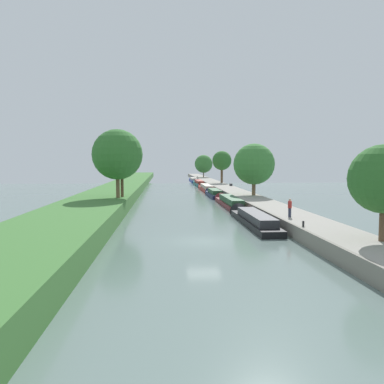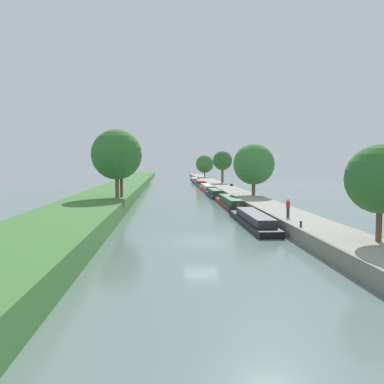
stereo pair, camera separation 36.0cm
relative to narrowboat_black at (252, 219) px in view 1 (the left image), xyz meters
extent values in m
plane|color=slate|center=(-5.53, -7.87, -0.51)|extent=(160.00, 160.00, 0.00)
cube|color=#3D7033|center=(-16.44, -7.87, 0.33)|extent=(7.38, 260.00, 1.68)
cube|color=gray|center=(3.69, -7.87, 0.03)|extent=(4.01, 260.00, 1.07)
cube|color=gray|center=(1.57, -7.87, 0.05)|extent=(0.25, 260.00, 1.12)
cube|color=black|center=(0.00, -0.83, -0.22)|extent=(2.02, 13.43, 0.57)
cube|color=#333338|center=(0.00, -1.50, 0.41)|extent=(1.66, 9.40, 0.69)
cone|color=black|center=(0.00, 6.49, -0.22)|extent=(1.92, 1.21, 1.92)
cube|color=maroon|center=(0.31, 14.43, -0.22)|extent=(1.91, 14.72, 0.57)
cube|color=#234C2D|center=(0.31, 13.70, 0.46)|extent=(1.56, 10.31, 0.78)
cone|color=maroon|center=(0.31, 22.37, -0.22)|extent=(1.81, 1.14, 1.81)
cube|color=#141E42|center=(0.08, 28.87, -0.19)|extent=(1.85, 10.54, 0.64)
cube|color=#234C2D|center=(0.08, 28.34, 0.48)|extent=(1.52, 7.38, 0.69)
cone|color=#141E42|center=(0.08, 34.69, -0.19)|extent=(1.76, 1.11, 1.76)
cube|color=maroon|center=(0.29, 43.30, -0.23)|extent=(1.88, 15.87, 0.56)
cube|color=#B2A893|center=(0.29, 42.51, 0.42)|extent=(1.54, 11.11, 0.72)
cone|color=maroon|center=(0.29, 51.80, -0.23)|extent=(1.79, 1.13, 1.79)
cube|color=#195B60|center=(0.36, 61.03, -0.15)|extent=(1.84, 14.98, 0.72)
cube|color=maroon|center=(0.36, 60.28, 0.53)|extent=(1.51, 10.49, 0.63)
cone|color=#195B60|center=(0.36, 69.07, -0.15)|extent=(1.75, 1.10, 1.75)
cube|color=#283D93|center=(0.26, 77.26, -0.14)|extent=(1.90, 12.41, 0.74)
cube|color=#B2A893|center=(0.26, 76.63, 0.52)|extent=(1.56, 8.69, 0.58)
cone|color=#283D93|center=(0.26, 84.03, -0.14)|extent=(1.81, 1.14, 1.81)
cylinder|color=brown|center=(4.93, -13.70, 1.91)|extent=(0.36, 0.36, 2.69)
sphere|color=#2D6628|center=(4.93, -13.70, 4.42)|extent=(4.26, 4.26, 4.26)
cylinder|color=brown|center=(4.72, 19.49, 2.02)|extent=(0.54, 0.54, 2.92)
sphere|color=#3D7F38|center=(4.72, 19.49, 5.14)|extent=(6.04, 6.04, 6.04)
cylinder|color=brown|center=(5.08, 53.27, 2.55)|extent=(0.54, 0.54, 3.98)
sphere|color=#2D6628|center=(5.08, 53.27, 5.78)|extent=(4.49, 4.49, 4.49)
cylinder|color=#4C3828|center=(4.24, 86.56, 1.91)|extent=(0.31, 0.31, 2.69)
sphere|color=#387533|center=(4.24, 86.56, 4.83)|extent=(5.72, 5.72, 5.72)
cylinder|color=brown|center=(-14.03, 10.35, 2.93)|extent=(0.45, 0.45, 3.52)
sphere|color=#33702D|center=(-14.03, 10.35, 6.35)|extent=(6.02, 6.02, 6.02)
cylinder|color=brown|center=(-13.63, 11.40, 2.94)|extent=(0.37, 0.37, 3.54)
sphere|color=#2D6628|center=(-13.63, 11.40, 5.94)|extent=(4.47, 4.47, 4.47)
cylinder|color=#282D42|center=(2.63, -3.15, 0.97)|extent=(0.26, 0.26, 0.82)
cylinder|color=#B22D28|center=(2.63, -3.15, 1.69)|extent=(0.34, 0.34, 0.62)
sphere|color=tan|center=(2.63, -3.15, 2.11)|extent=(0.22, 0.22, 0.22)
cylinder|color=black|center=(1.99, -8.21, 0.79)|extent=(0.16, 0.16, 0.45)
cylinder|color=black|center=(1.99, 84.16, 0.79)|extent=(0.16, 0.16, 0.45)
cube|color=#333338|center=(5.25, 41.17, 0.77)|extent=(0.40, 0.08, 0.41)
cube|color=#333338|center=(5.25, 42.37, 0.77)|extent=(0.40, 0.08, 0.41)
cube|color=#38383D|center=(5.25, 41.77, 1.00)|extent=(0.44, 1.50, 0.06)
camera|label=1|loc=(-8.51, -36.28, 5.46)|focal=35.99mm
camera|label=2|loc=(-8.15, -36.31, 5.46)|focal=35.99mm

